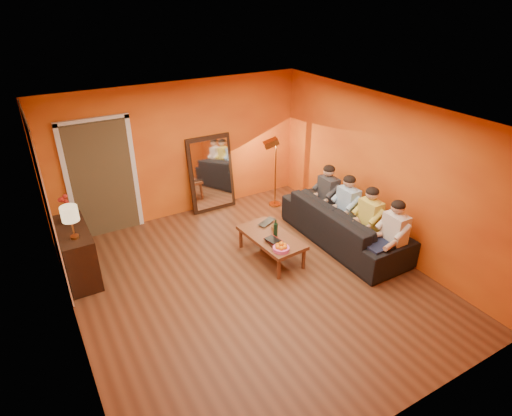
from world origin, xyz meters
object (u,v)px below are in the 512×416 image
person_far_left (394,236)px  person_far_right (328,196)px  floor_lamp (275,173)px  vase (67,216)px  person_mid_right (347,208)px  table_lamp (72,223)px  wine_bottle (276,228)px  dog (360,241)px  laptop (269,223)px  sofa (344,224)px  coffee_table (271,247)px  mirror_frame (211,174)px  sideboard (77,253)px  tumbler (274,228)px  person_mid_left (369,221)px

person_far_left → person_far_right: size_ratio=1.00×
floor_lamp → person_far_right: floor_lamp is taller
person_far_right → vase: size_ratio=6.01×
person_mid_right → person_far_right: same height
table_lamp → wine_bottle: (2.92, -0.82, -0.53)m
dog → laptop: bearing=124.1°
vase → sofa: bearing=-20.1°
laptop → coffee_table: bearing=-141.5°
sofa → person_mid_right: size_ratio=2.06×
person_far_left → vase: bearing=149.8°
table_lamp → floor_lamp: floor_lamp is taller
coffee_table → laptop: 0.45m
dog → person_far_left: (0.27, -0.44, 0.25)m
mirror_frame → person_mid_right: size_ratio=1.25×
sideboard → tumbler: bearing=-17.7°
sideboard → coffee_table: bearing=-20.5°
person_mid_left → tumbler: bearing=150.2°
person_mid_right → vase: bearing=161.7°
dog → person_far_right: size_ratio=0.59×
dog → laptop: size_ratio=1.98×
sofa → dog: (-0.14, -0.56, -0.00)m
person_mid_right → person_far_right: bearing=90.0°
mirror_frame → vase: (-2.79, -0.83, 0.19)m
sideboard → table_lamp: table_lamp is taller
sofa → person_far_left: size_ratio=2.06×
person_mid_left → person_mid_right: size_ratio=1.00×
person_far_left → sofa: bearing=97.4°
table_lamp → laptop: size_ratio=1.39×
person_mid_left → sofa: bearing=106.1°
dog → wine_bottle: size_ratio=2.34×
dog → person_far_right: 1.26m
mirror_frame → dog: mirror_frame is taller
mirror_frame → coffee_table: size_ratio=1.25×
sideboard → person_mid_left: (4.37, -1.75, 0.18)m
coffee_table → wine_bottle: size_ratio=3.94×
mirror_frame → person_mid_right: bearing=-55.3°
person_mid_left → wine_bottle: bearing=156.8°
person_mid_left → person_mid_right: (0.00, 0.55, 0.00)m
mirror_frame → dog: 3.24m
mirror_frame → wine_bottle: bearing=-86.7°
sofa → vase: bearing=69.9°
table_lamp → wine_bottle: table_lamp is taller
laptop → vase: vase is taller
person_far_right → wine_bottle: 1.53m
floor_lamp → laptop: (-0.92, -1.25, -0.29)m
table_lamp → sideboard: bearing=90.0°
person_mid_left → laptop: (-1.32, 1.02, -0.18)m
floor_lamp → person_far_left: size_ratio=1.18×
dog → tumbler: size_ratio=6.91×
sideboard → person_mid_left: 4.71m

